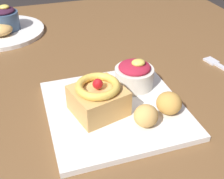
{
  "coord_description": "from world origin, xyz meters",
  "views": [
    {
      "loc": [
        -0.09,
        -0.65,
        1.1
      ],
      "look_at": [
        0.06,
        -0.19,
        0.77
      ],
      "focal_mm": 46.78,
      "sensor_mm": 36.0,
      "label": 1
    }
  ],
  "objects_px": {
    "cake_slice": "(98,98)",
    "fork": "(221,67)",
    "fritter_front": "(146,116)",
    "fritter_middle": "(169,103)",
    "back_plate": "(1,32)",
    "back_pastry": "(0,30)",
    "back_ramekin": "(4,18)",
    "front_plate": "(115,109)",
    "berry_ramekin": "(134,75)"
  },
  "relations": [
    {
      "from": "cake_slice",
      "to": "fork",
      "type": "distance_m",
      "value": 0.36
    },
    {
      "from": "fritter_front",
      "to": "fork",
      "type": "distance_m",
      "value": 0.31
    },
    {
      "from": "cake_slice",
      "to": "fritter_front",
      "type": "bearing_deg",
      "value": -42.13
    },
    {
      "from": "fritter_middle",
      "to": "back_plate",
      "type": "distance_m",
      "value": 0.6
    },
    {
      "from": "back_pastry",
      "to": "fork",
      "type": "distance_m",
      "value": 0.63
    },
    {
      "from": "cake_slice",
      "to": "back_ramekin",
      "type": "distance_m",
      "value": 0.51
    },
    {
      "from": "back_pastry",
      "to": "fork",
      "type": "height_order",
      "value": "back_pastry"
    },
    {
      "from": "front_plate",
      "to": "fritter_front",
      "type": "relative_size",
      "value": 5.93
    },
    {
      "from": "back_plate",
      "to": "front_plate",
      "type": "bearing_deg",
      "value": -65.73
    },
    {
      "from": "berry_ramekin",
      "to": "fork",
      "type": "distance_m",
      "value": 0.25
    },
    {
      "from": "front_plate",
      "to": "fritter_front",
      "type": "xyz_separation_m",
      "value": [
        0.04,
        -0.07,
        0.03
      ]
    },
    {
      "from": "fritter_front",
      "to": "back_pastry",
      "type": "xyz_separation_m",
      "value": [
        -0.25,
        0.5,
        -0.0
      ]
    },
    {
      "from": "back_plate",
      "to": "back_ramekin",
      "type": "distance_m",
      "value": 0.04
    },
    {
      "from": "back_ramekin",
      "to": "fork",
      "type": "height_order",
      "value": "back_ramekin"
    },
    {
      "from": "berry_ramekin",
      "to": "fritter_front",
      "type": "xyz_separation_m",
      "value": [
        -0.03,
        -0.13,
        -0.01
      ]
    },
    {
      "from": "berry_ramekin",
      "to": "back_ramekin",
      "type": "distance_m",
      "value": 0.49
    },
    {
      "from": "berry_ramekin",
      "to": "fritter_middle",
      "type": "relative_size",
      "value": 1.71
    },
    {
      "from": "fritter_middle",
      "to": "fork",
      "type": "bearing_deg",
      "value": 31.31
    },
    {
      "from": "front_plate",
      "to": "back_pastry",
      "type": "relative_size",
      "value": 3.77
    },
    {
      "from": "fritter_front",
      "to": "fork",
      "type": "height_order",
      "value": "fritter_front"
    },
    {
      "from": "front_plate",
      "to": "fork",
      "type": "distance_m",
      "value": 0.32
    },
    {
      "from": "back_plate",
      "to": "back_ramekin",
      "type": "bearing_deg",
      "value": 12.33
    },
    {
      "from": "front_plate",
      "to": "back_plate",
      "type": "height_order",
      "value": "same"
    },
    {
      "from": "front_plate",
      "to": "fritter_middle",
      "type": "xyz_separation_m",
      "value": [
        0.09,
        -0.05,
        0.03
      ]
    },
    {
      "from": "fork",
      "to": "front_plate",
      "type": "bearing_deg",
      "value": 94.78
    },
    {
      "from": "cake_slice",
      "to": "berry_ramekin",
      "type": "distance_m",
      "value": 0.12
    },
    {
      "from": "front_plate",
      "to": "fritter_middle",
      "type": "distance_m",
      "value": 0.11
    },
    {
      "from": "fritter_front",
      "to": "fritter_middle",
      "type": "height_order",
      "value": "same"
    },
    {
      "from": "cake_slice",
      "to": "fritter_middle",
      "type": "height_order",
      "value": "cake_slice"
    },
    {
      "from": "fritter_middle",
      "to": "back_pastry",
      "type": "relative_size",
      "value": 0.7
    },
    {
      "from": "back_plate",
      "to": "cake_slice",
      "type": "bearing_deg",
      "value": -69.56
    },
    {
      "from": "front_plate",
      "to": "cake_slice",
      "type": "distance_m",
      "value": 0.05
    },
    {
      "from": "berry_ramekin",
      "to": "fritter_middle",
      "type": "distance_m",
      "value": 0.11
    },
    {
      "from": "front_plate",
      "to": "fritter_middle",
      "type": "relative_size",
      "value": 5.41
    },
    {
      "from": "berry_ramekin",
      "to": "fritter_middle",
      "type": "xyz_separation_m",
      "value": [
        0.03,
        -0.11,
        -0.01
      ]
    },
    {
      "from": "cake_slice",
      "to": "back_pastry",
      "type": "relative_size",
      "value": 1.61
    },
    {
      "from": "berry_ramekin",
      "to": "back_plate",
      "type": "xyz_separation_m",
      "value": [
        -0.28,
        0.41,
        -0.03
      ]
    },
    {
      "from": "back_ramekin",
      "to": "fork",
      "type": "relative_size",
      "value": 0.68
    },
    {
      "from": "fritter_middle",
      "to": "back_ramekin",
      "type": "distance_m",
      "value": 0.6
    },
    {
      "from": "cake_slice",
      "to": "back_pastry",
      "type": "height_order",
      "value": "cake_slice"
    },
    {
      "from": "berry_ramekin",
      "to": "back_pastry",
      "type": "relative_size",
      "value": 1.2
    },
    {
      "from": "cake_slice",
      "to": "back_pastry",
      "type": "distance_m",
      "value": 0.47
    },
    {
      "from": "back_ramekin",
      "to": "fork",
      "type": "distance_m",
      "value": 0.64
    },
    {
      "from": "back_plate",
      "to": "fork",
      "type": "height_order",
      "value": "back_plate"
    },
    {
      "from": "berry_ramekin",
      "to": "fork",
      "type": "height_order",
      "value": "berry_ramekin"
    },
    {
      "from": "fritter_middle",
      "to": "back_ramekin",
      "type": "bearing_deg",
      "value": 118.83
    },
    {
      "from": "front_plate",
      "to": "berry_ramekin",
      "type": "height_order",
      "value": "berry_ramekin"
    },
    {
      "from": "cake_slice",
      "to": "back_ramekin",
      "type": "height_order",
      "value": "back_ramekin"
    },
    {
      "from": "back_ramekin",
      "to": "fork",
      "type": "bearing_deg",
      "value": -37.89
    },
    {
      "from": "cake_slice",
      "to": "back_plate",
      "type": "xyz_separation_m",
      "value": [
        -0.18,
        0.48,
        -0.04
      ]
    }
  ]
}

